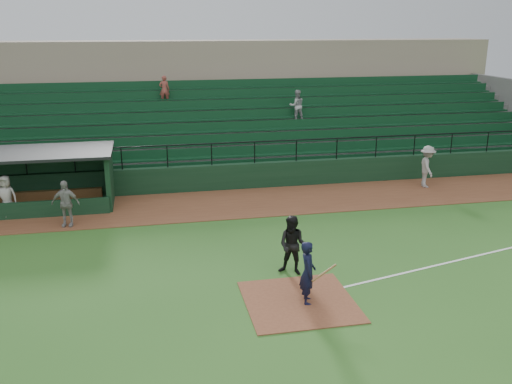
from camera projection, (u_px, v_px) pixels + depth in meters
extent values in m
plane|color=#2A5B1D|center=(290.00, 286.00, 16.27)|extent=(90.00, 90.00, 0.00)
cube|color=brown|center=(242.00, 203.00, 23.76)|extent=(40.00, 4.00, 0.03)
cube|color=brown|center=(299.00, 301.00, 15.33)|extent=(3.00, 3.00, 0.03)
cube|color=white|center=(506.00, 249.00, 18.93)|extent=(17.49, 4.44, 0.01)
cube|color=black|center=(234.00, 176.00, 25.65)|extent=(36.00, 0.35, 1.20)
cylinder|color=black|center=(233.00, 143.00, 25.19)|extent=(36.00, 0.06, 0.06)
cube|color=slate|center=(219.00, 132.00, 29.89)|extent=(36.00, 9.00, 3.60)
cube|color=#103B1F|center=(220.00, 125.00, 29.29)|extent=(34.56, 8.00, 4.05)
cube|color=gray|center=(204.00, 92.00, 35.58)|extent=(38.00, 3.00, 6.40)
cube|color=slate|center=(208.00, 87.00, 33.56)|extent=(36.00, 2.00, 0.20)
imported|color=#A6A6A6|center=(297.00, 106.00, 30.15)|extent=(0.83, 0.65, 1.72)
imported|color=#9C4339|center=(164.00, 90.00, 30.44)|extent=(0.56, 0.37, 1.54)
cube|color=black|center=(10.00, 175.00, 23.81)|extent=(8.50, 0.20, 2.30)
cube|color=black|center=(110.00, 178.00, 23.41)|extent=(0.20, 2.60, 2.30)
cube|color=olive|center=(11.00, 198.00, 23.70)|extent=(7.65, 0.40, 0.50)
imported|color=black|center=(308.00, 273.00, 15.05)|extent=(0.54, 0.72, 1.81)
cylinder|color=olive|center=(324.00, 273.00, 14.92)|extent=(0.79, 0.34, 0.35)
imported|color=black|center=(293.00, 245.00, 16.82)|extent=(1.13, 1.06, 1.86)
imported|color=#9C9792|center=(427.00, 167.00, 25.78)|extent=(0.99, 1.39, 1.96)
imported|color=gray|center=(66.00, 204.00, 20.76)|extent=(1.11, 0.61, 1.79)
imported|color=#A9A49E|center=(6.00, 197.00, 21.66)|extent=(0.93, 0.70, 1.73)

